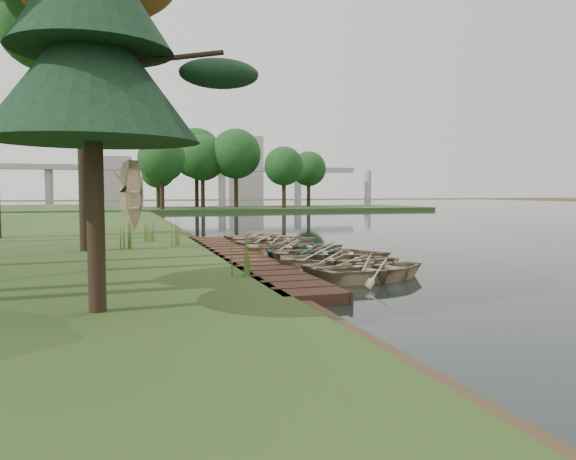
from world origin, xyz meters
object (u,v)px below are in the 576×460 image
object	(u,v)px
rowboat_0	(375,266)
rowboat_1	(359,263)
pine_tree	(91,27)
boardwalk	(240,259)
stored_rowboat	(133,225)
rowboat_2	(339,258)

from	to	relation	value
rowboat_0	rowboat_1	distance (m)	0.94
rowboat_0	pine_tree	distance (m)	9.38
rowboat_0	rowboat_1	bearing A→B (deg)	-9.01
boardwalk	stored_rowboat	distance (m)	12.09
rowboat_2	rowboat_0	bearing A→B (deg)	-155.93
boardwalk	rowboat_1	size ratio (longest dim) A/B	4.54
stored_rowboat	rowboat_1	bearing A→B (deg)	-129.14
boardwalk	pine_tree	bearing A→B (deg)	-118.22
rowboat_0	stored_rowboat	distance (m)	17.74
boardwalk	rowboat_0	world-z (taller)	rowboat_0
boardwalk	rowboat_1	world-z (taller)	rowboat_1
stored_rowboat	rowboat_0	bearing A→B (deg)	-130.02
rowboat_0	stored_rowboat	size ratio (longest dim) A/B	0.94
rowboat_0	rowboat_2	distance (m)	2.02
rowboat_0	rowboat_1	size ratio (longest dim) A/B	1.03
boardwalk	rowboat_2	xyz separation A→B (m)	(2.49, -3.07, 0.29)
rowboat_0	rowboat_2	xyz separation A→B (m)	(-0.24, 2.00, 0.01)
boardwalk	rowboat_2	bearing A→B (deg)	-50.90
rowboat_0	boardwalk	bearing A→B (deg)	15.73
stored_rowboat	pine_tree	distance (m)	20.58
boardwalk	stored_rowboat	world-z (taller)	stored_rowboat
boardwalk	rowboat_0	xyz separation A→B (m)	(2.73, -5.07, 0.28)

